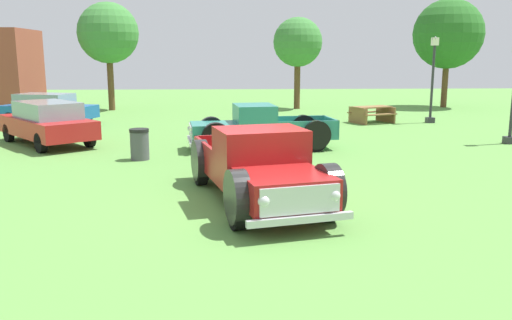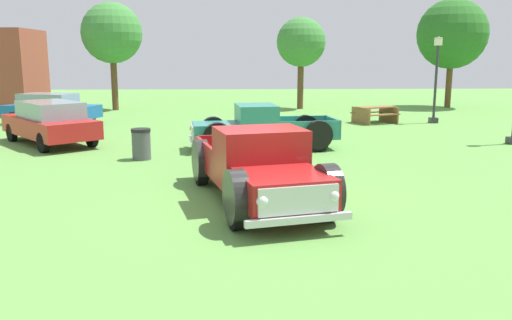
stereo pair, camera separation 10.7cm
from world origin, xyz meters
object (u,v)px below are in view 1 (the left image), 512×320
at_px(pickup_truck_foreground, 261,169).
at_px(sedan_distant_a, 47,122).
at_px(lamp_post_far, 433,78).
at_px(picnic_table, 372,112).
at_px(oak_tree_center, 448,34).
at_px(pickup_truck_behind_left, 253,128).
at_px(oak_tree_west, 108,33).
at_px(trash_can, 140,144).
at_px(sedan_distant_b, 47,108).
at_px(oak_tree_east, 298,43).

bearing_deg(pickup_truck_foreground, sedan_distant_a, 131.15).
bearing_deg(lamp_post_far, picnic_table, 177.98).
distance_m(pickup_truck_foreground, oak_tree_center, 25.00).
bearing_deg(sedan_distant_a, pickup_truck_foreground, -48.85).
bearing_deg(pickup_truck_behind_left, oak_tree_west, 119.34).
bearing_deg(oak_tree_center, sedan_distant_a, -146.30).
distance_m(trash_can, oak_tree_center, 23.04).
bearing_deg(sedan_distant_b, pickup_truck_behind_left, -37.68).
relative_size(pickup_truck_behind_left, oak_tree_east, 0.96).
bearing_deg(sedan_distant_b, picnic_table, -0.51).
relative_size(sedan_distant_b, trash_can, 4.81).
height_order(pickup_truck_foreground, sedan_distant_a, pickup_truck_foreground).
distance_m(pickup_truck_foreground, picnic_table, 15.07).
xyz_separation_m(pickup_truck_behind_left, picnic_table, (5.95, 6.95, -0.23)).
height_order(sedan_distant_b, oak_tree_east, oak_tree_east).
relative_size(pickup_truck_foreground, pickup_truck_behind_left, 1.10).
bearing_deg(oak_tree_west, sedan_distant_a, -88.15).
relative_size(trash_can, oak_tree_center, 0.15).
bearing_deg(oak_tree_center, pickup_truck_behind_left, -130.71).
bearing_deg(oak_tree_east, sedan_distant_b, -151.12).
height_order(pickup_truck_foreground, oak_tree_east, oak_tree_east).
xyz_separation_m(oak_tree_east, oak_tree_west, (-10.91, -0.32, 0.50)).
height_order(sedan_distant_a, lamp_post_far, lamp_post_far).
distance_m(trash_can, oak_tree_east, 17.35).
height_order(sedan_distant_a, trash_can, sedan_distant_a).
relative_size(pickup_truck_foreground, sedan_distant_a, 1.19).
distance_m(sedan_distant_a, oak_tree_west, 12.80).
bearing_deg(oak_tree_west, pickup_truck_behind_left, -60.66).
bearing_deg(oak_tree_east, picnic_table, -68.92).
relative_size(sedan_distant_a, oak_tree_east, 0.89).
distance_m(sedan_distant_a, sedan_distant_b, 6.07).
bearing_deg(lamp_post_far, pickup_truck_behind_left, -141.86).
distance_m(pickup_truck_foreground, sedan_distant_b, 16.62).
distance_m(picnic_table, oak_tree_east, 8.22).
bearing_deg(trash_can, sedan_distant_b, 122.84).
bearing_deg(oak_tree_center, picnic_table, -130.85).
xyz_separation_m(sedan_distant_a, picnic_table, (13.20, 5.62, -0.31)).
bearing_deg(sedan_distant_a, trash_can, -38.76).
bearing_deg(pickup_truck_foreground, oak_tree_center, 59.50).
xyz_separation_m(lamp_post_far, oak_tree_east, (-5.47, 7.09, 1.77)).
distance_m(sedan_distant_b, oak_tree_west, 7.62).
relative_size(oak_tree_east, oak_tree_west, 0.87).
distance_m(lamp_post_far, oak_tree_west, 17.86).
bearing_deg(oak_tree_center, pickup_truck_foreground, -120.50).
distance_m(sedan_distant_b, picnic_table, 15.12).
bearing_deg(trash_can, oak_tree_west, 105.14).
height_order(pickup_truck_behind_left, oak_tree_center, oak_tree_center).
relative_size(lamp_post_far, trash_can, 4.23).
xyz_separation_m(pickup_truck_foreground, oak_tree_center, (12.55, 21.31, 3.63)).
xyz_separation_m(sedan_distant_a, sedan_distant_b, (-1.92, 5.76, -0.06)).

